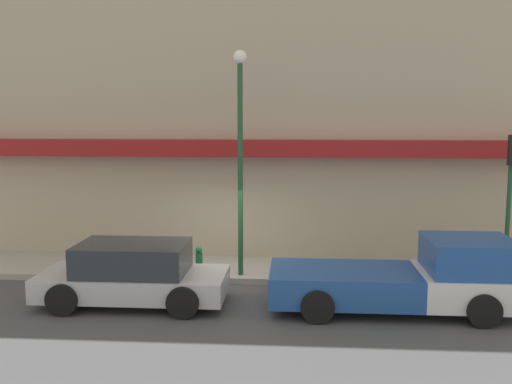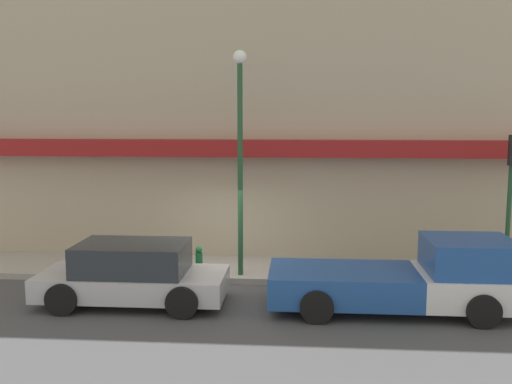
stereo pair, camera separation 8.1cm
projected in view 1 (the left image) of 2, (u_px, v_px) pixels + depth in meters
ground_plane at (216, 284)px, 15.24m from camera, size 80.00×80.00×0.00m
sidewalk at (222, 269)px, 16.46m from camera, size 36.00×2.48×0.17m
building at (231, 70)px, 18.37m from camera, size 19.80×3.80×11.93m
pickup_truck at (411, 278)px, 13.12m from camera, size 5.68×2.20×1.71m
parked_car at (133, 274)px, 13.58m from camera, size 4.44×2.06×1.48m
fire_hydrant at (199, 260)px, 15.62m from camera, size 0.19×0.19×0.76m
street_lamp at (240, 138)px, 15.06m from camera, size 0.36×0.36×6.00m
traffic_light at (511, 180)px, 15.00m from camera, size 0.28×0.42×3.82m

